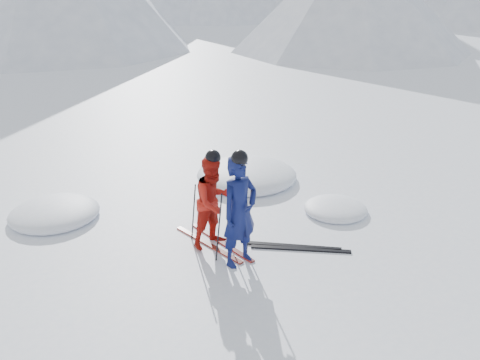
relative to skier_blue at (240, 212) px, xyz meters
name	(u,v)px	position (x,y,z in m)	size (l,w,h in m)	color
ground	(324,237)	(1.72, 0.31, -0.92)	(160.00, 160.00, 0.00)	white
skier_blue	(240,212)	(0.00, 0.00, 0.00)	(0.67, 0.44, 1.83)	#0C1349
skier_red	(214,202)	(-0.22, 0.71, -0.10)	(0.79, 0.62, 1.63)	#B4180E
pole_blue_left	(219,228)	(-0.30, 0.15, -0.31)	(0.02, 0.02, 1.22)	black
pole_blue_right	(249,220)	(0.25, 0.25, -0.31)	(0.02, 0.02, 1.22)	black
pole_red_left	(194,212)	(-0.52, 0.96, -0.38)	(0.02, 0.02, 1.08)	black
pole_red_right	(228,210)	(0.08, 0.86, -0.38)	(0.02, 0.02, 1.08)	black
ski_worn_left	(208,244)	(-0.34, 0.71, -0.90)	(0.09, 1.70, 0.03)	black
ski_worn_right	(221,242)	(-0.10, 0.71, -0.90)	(0.09, 1.70, 0.03)	black
ski_loose_a	(292,246)	(1.02, 0.18, -0.90)	(0.09, 1.70, 0.03)	black
ski_loose_b	(301,249)	(1.12, 0.03, -0.90)	(0.09, 1.70, 0.03)	black
snow_lumps	(209,191)	(0.31, 2.93, -0.92)	(6.74, 3.91, 0.50)	white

